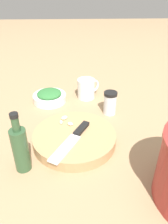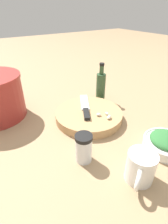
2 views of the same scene
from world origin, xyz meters
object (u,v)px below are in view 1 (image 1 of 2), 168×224
Objects in this scene: chef_knife at (73,138)px; oil_bottle at (20,148)px; garlic_cloves at (65,120)px; coffee_mug at (87,89)px; spice_jar at (110,103)px; herb_bowl at (50,96)px; cutting_board at (74,138)px.

oil_bottle reaches higher than chef_knife.
oil_bottle is (0.08, -0.15, 0.03)m from chef_knife.
coffee_mug is (-0.25, 0.09, 0.00)m from garlic_cloves.
herb_bowl is at bearing -113.45° from spice_jar.
cutting_board is 0.04m from chef_knife.
cutting_board is 0.19m from oil_bottle.
chef_knife is 0.26m from spice_jar.
spice_jar reaches higher than herb_bowl.
garlic_cloves is 0.42× the size of herb_bowl.
cutting_board is 4.52× the size of garlic_cloves.
oil_bottle reaches higher than coffee_mug.
oil_bottle is (0.18, -0.12, 0.03)m from garlic_cloves.
cutting_board is 1.38× the size of chef_knife.
oil_bottle reaches higher than cutting_board.
spice_jar is at bearing 134.87° from oil_bottle.
oil_bottle is at bearing -45.13° from spice_jar.
spice_jar reaches higher than chef_knife.
chef_knife is at bearing 15.76° from garlic_cloves.
chef_knife is (0.03, -0.00, 0.02)m from cutting_board.
oil_bottle is at bearing -5.60° from herb_bowl.
cutting_board is at bearing -65.66° from chef_knife.
herb_bowl is (-0.29, -0.11, 0.01)m from cutting_board.
cutting_board is at bearing 23.92° from garlic_cloves.
chef_knife is at bearing -9.79° from coffee_mug.
chef_knife is at bearing 18.42° from herb_bowl.
garlic_cloves is 0.27m from coffee_mug.
garlic_cloves is at bearing -57.91° from spice_jar.
herb_bowl is at bearing -159.34° from cutting_board.
cutting_board is 1.48× the size of oil_bottle.
herb_bowl reaches higher than cutting_board.
spice_jar is (-0.11, 0.17, 0.01)m from garlic_cloves.
garlic_cloves is at bearing -19.39° from coffee_mug.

